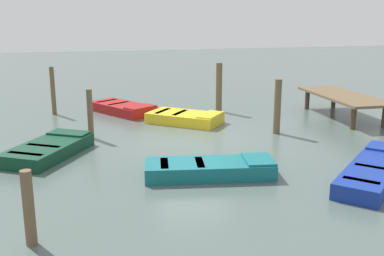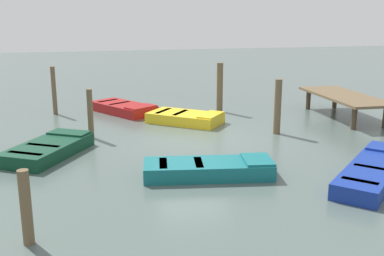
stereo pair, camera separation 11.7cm
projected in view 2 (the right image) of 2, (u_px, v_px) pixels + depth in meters
ground_plane at (192, 138)px, 15.66m from camera, size 80.00×80.00×0.00m
dock_segment at (344, 98)px, 18.54m from camera, size 4.87×2.12×0.95m
rowboat_red at (123, 108)px, 19.59m from camera, size 3.36×2.80×0.46m
rowboat_teal at (209, 168)px, 11.88m from camera, size 1.75×3.51×0.46m
rowboat_yellow at (186, 118)px, 17.76m from camera, size 2.93×3.09×0.46m
rowboat_dark_green at (49, 149)px, 13.63m from camera, size 3.31×2.80×0.46m
rowboat_blue at (373, 170)px, 11.76m from camera, size 3.61×3.82×0.46m
mooring_piling_far_right at (278, 107)px, 15.99m from camera, size 0.25×0.25×1.96m
mooring_piling_near_left at (220, 88)px, 19.64m from camera, size 0.27×0.27×2.14m
mooring_piling_far_left at (26, 208)px, 8.24m from camera, size 0.21×0.21×1.45m
mooring_piling_center at (54, 91)px, 19.15m from camera, size 0.19×0.19×2.04m
mooring_piling_near_right at (90, 114)px, 15.44m from camera, size 0.19×0.19×1.70m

